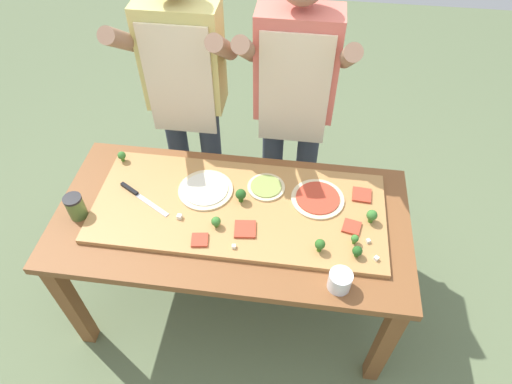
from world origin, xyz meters
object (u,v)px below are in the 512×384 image
at_px(cheese_crumble_b, 368,241).
at_px(cook_left, 186,88).
at_px(pizza_whole_tomato_red, 318,199).
at_px(broccoli_floret_front_right, 357,251).
at_px(chefs_knife, 137,195).
at_px(broccoli_floret_front_mid, 122,156).
at_px(flour_cup, 340,281).
at_px(pizza_slice_far_left, 245,229).
at_px(cheese_crumble_c, 234,246).
at_px(broccoli_floret_front_left, 216,222).
at_px(cheese_crumble_d, 179,217).
at_px(pizza_slice_near_right, 362,195).
at_px(prep_table, 232,229).
at_px(broccoli_floret_back_mid, 320,245).
at_px(broccoli_floret_back_right, 355,239).
at_px(pizza_slice_center, 352,227).
at_px(cheese_crumble_a, 376,258).
at_px(cook_right, 294,96).
at_px(broccoli_floret_center_right, 241,195).
at_px(sauce_jar, 76,207).
at_px(pizza_slice_far_right, 200,240).
at_px(pizza_whole_white_garlic, 206,190).
at_px(pizza_whole_pesto_green, 266,187).
at_px(broccoli_floret_center_left, 372,216).

height_order(cheese_crumble_b, cook_left, cook_left).
bearing_deg(pizza_whole_tomato_red, broccoli_floret_front_right, -59.39).
height_order(chefs_knife, cheese_crumble_b, same).
height_order(broccoli_floret_front_mid, flour_cup, flour_cup).
bearing_deg(pizza_slice_far_left, cheese_crumble_c, -108.57).
bearing_deg(broccoli_floret_front_left, cheese_crumble_d, 172.83).
bearing_deg(pizza_slice_near_right, flour_cup, -101.79).
bearing_deg(prep_table, chefs_knife, 174.67).
xyz_separation_m(pizza_slice_far_left, cook_left, (-0.42, 0.72, 0.21)).
bearing_deg(broccoli_floret_back_mid, broccoli_floret_back_right, 21.60).
bearing_deg(broccoli_floret_back_right, pizza_slice_center, 96.18).
distance_m(pizza_whole_tomato_red, cheese_crumble_a, 0.40).
height_order(pizza_whole_tomato_red, cheese_crumble_c, same).
bearing_deg(cook_left, pizza_slice_far_left, -59.98).
bearing_deg(flour_cup, broccoli_floret_front_right, 64.08).
relative_size(cook_left, cook_right, 1.00).
xyz_separation_m(prep_table, broccoli_floret_back_right, (0.55, -0.10, 0.16)).
relative_size(cheese_crumble_a, cheese_crumble_d, 0.85).
xyz_separation_m(pizza_whole_tomato_red, pizza_slice_far_left, (-0.31, -0.22, -0.00)).
relative_size(pizza_slice_center, broccoli_floret_center_right, 1.08).
distance_m(broccoli_floret_back_mid, sauce_jar, 1.10).
height_order(pizza_slice_far_right, cheese_crumble_c, cheese_crumble_c).
xyz_separation_m(chefs_knife, cheese_crumble_a, (1.10, -0.22, 0.00)).
bearing_deg(pizza_slice_far_right, flour_cup, -12.25).
relative_size(broccoli_floret_back_right, broccoli_floret_front_left, 0.91).
height_order(broccoli_floret_front_left, cheese_crumble_d, broccoli_floret_front_left).
bearing_deg(pizza_whole_white_garlic, cheese_crumble_b, -15.00).
relative_size(broccoli_floret_back_right, broccoli_floret_back_mid, 0.74).
relative_size(pizza_whole_pesto_green, flour_cup, 1.89).
height_order(chefs_knife, broccoli_floret_front_left, broccoli_floret_front_left).
distance_m(pizza_slice_far_left, broccoli_floret_front_left, 0.13).
height_order(broccoli_floret_front_left, cook_left, cook_left).
bearing_deg(pizza_slice_far_left, cheese_crumble_b, 0.59).
bearing_deg(chefs_knife, cheese_crumble_a, -11.18).
xyz_separation_m(pizza_slice_far_right, broccoli_floret_back_mid, (0.51, 0.02, 0.03)).
relative_size(chefs_knife, flour_cup, 2.93).
height_order(broccoli_floret_center_right, flour_cup, broccoli_floret_center_right).
height_order(broccoli_floret_center_left, cheese_crumble_c, broccoli_floret_center_left).
distance_m(broccoli_floret_back_right, sauce_jar, 1.25).
height_order(broccoli_floret_center_right, cheese_crumble_a, broccoli_floret_center_right).
bearing_deg(broccoli_floret_front_right, cheese_crumble_c, -176.90).
bearing_deg(cheese_crumble_b, sauce_jar, -179.85).
relative_size(broccoli_floret_front_right, cheese_crumble_a, 3.10).
bearing_deg(broccoli_floret_center_left, sauce_jar, -174.79).
xyz_separation_m(prep_table, pizza_slice_far_left, (0.08, -0.09, 0.13)).
bearing_deg(pizza_whole_tomato_red, broccoli_floret_back_mid, -86.51).
xyz_separation_m(broccoli_floret_back_mid, broccoli_floret_center_left, (0.22, 0.19, 0.00)).
height_order(pizza_whole_pesto_green, pizza_slice_near_right, pizza_whole_pesto_green).
xyz_separation_m(pizza_slice_far_right, cheese_crumble_c, (0.15, -0.02, 0.00)).
bearing_deg(chefs_knife, cheese_crumble_c, -25.22).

